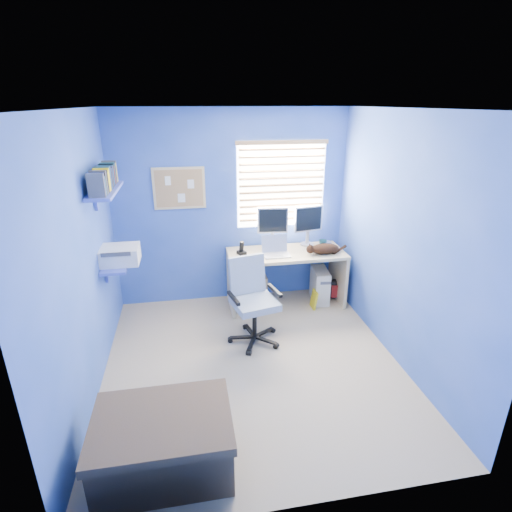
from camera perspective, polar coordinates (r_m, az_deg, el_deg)
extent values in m
cube|color=tan|center=(4.31, -0.45, -15.17)|extent=(3.00, 3.20, 0.00)
cube|color=white|center=(3.47, -0.58, 20.32)|extent=(3.00, 3.20, 0.00)
cube|color=#284FAE|center=(5.22, -3.49, 6.70)|extent=(3.00, 0.01, 2.50)
cube|color=#284FAE|center=(2.31, 6.39, -13.30)|extent=(3.00, 0.01, 2.50)
cube|color=#284FAE|center=(3.77, -23.59, -0.87)|extent=(0.01, 3.20, 2.50)
cube|color=#284FAE|center=(4.21, 20.08, 1.83)|extent=(0.01, 3.20, 2.50)
cube|color=#D4C086|center=(5.30, 4.24, -3.16)|extent=(1.50, 0.65, 0.74)
cube|color=silver|center=(5.00, 2.96, 1.25)|extent=(0.33, 0.26, 0.22)
cube|color=silver|center=(5.26, 2.34, 4.11)|extent=(0.41, 0.16, 0.54)
cube|color=silver|center=(5.37, 7.41, 4.32)|extent=(0.42, 0.19, 0.54)
cube|color=black|center=(5.05, -2.08, 1.17)|extent=(0.13, 0.14, 0.17)
imported|color=#1C5459|center=(5.37, 9.50, 1.75)|extent=(0.10, 0.09, 0.10)
cylinder|color=silver|center=(5.41, 10.06, 1.68)|extent=(0.13, 0.13, 0.07)
ellipsoid|color=black|center=(5.14, 9.80, 1.03)|extent=(0.38, 0.22, 0.13)
cube|color=beige|center=(5.50, 9.09, -4.11)|extent=(0.24, 0.46, 0.45)
cube|color=tan|center=(5.37, -0.45, -4.73)|extent=(0.35, 0.28, 0.41)
cube|color=yellow|center=(5.34, 8.28, -6.16)|extent=(0.03, 0.17, 0.24)
ellipsoid|color=black|center=(5.61, 11.11, -4.63)|extent=(0.26, 0.21, 0.29)
cube|color=brown|center=(3.28, -13.02, -24.56)|extent=(0.95, 0.68, 0.46)
cylinder|color=black|center=(4.64, -0.20, -11.71)|extent=(0.67, 0.67, 0.06)
cylinder|color=black|center=(4.53, -0.20, -9.34)|extent=(0.06, 0.06, 0.39)
cube|color=#AFB7C9|center=(4.41, -0.21, -6.74)|extent=(0.54, 0.54, 0.08)
cube|color=#AFB7C9|center=(4.48, -1.29, -2.64)|extent=(0.42, 0.15, 0.43)
cube|color=white|center=(5.25, 3.61, 10.16)|extent=(1.15, 0.01, 1.10)
cube|color=tan|center=(5.22, 3.69, 10.09)|extent=(1.10, 0.03, 1.00)
cube|color=#D4C086|center=(5.10, -10.91, 9.48)|extent=(0.64, 0.02, 0.52)
cube|color=tan|center=(5.09, -10.91, 9.47)|extent=(0.58, 0.01, 0.46)
cube|color=#4858C9|center=(4.54, -19.33, -1.12)|extent=(0.26, 0.55, 0.03)
cube|color=silver|center=(4.50, -18.99, 0.15)|extent=(0.42, 0.34, 0.18)
cube|color=#4858C9|center=(4.32, -20.75, 8.73)|extent=(0.24, 0.90, 0.03)
cube|color=navy|center=(4.30, -21.10, 10.34)|extent=(0.15, 0.80, 0.22)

